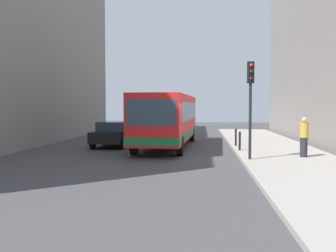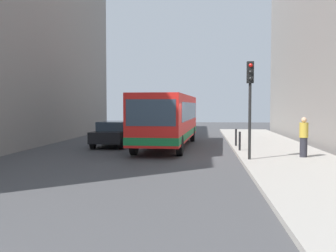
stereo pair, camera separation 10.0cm
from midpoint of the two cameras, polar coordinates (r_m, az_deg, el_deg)
ground_plane at (r=19.01m, az=0.37°, el=-4.35°), size 80.00×80.00×0.00m
sidewalk at (r=19.32m, az=16.58°, el=-4.13°), size 4.40×40.00×0.15m
bus at (r=23.13m, az=0.14°, el=1.23°), size 3.07×11.13×3.00m
car_beside_bus at (r=23.82m, az=-7.62°, el=-1.02°), size 1.98×4.46×1.48m
car_behind_bus at (r=35.03m, az=0.82°, el=0.25°), size 1.93×4.43×1.48m
traffic_light at (r=16.98m, az=11.88°, el=4.88°), size 0.28×0.33×4.10m
bollard_near at (r=20.43m, az=10.41°, el=-2.13°), size 0.11×0.11×0.95m
bollard_mid at (r=22.74m, az=9.87°, el=-1.62°), size 0.11×0.11×0.95m
pedestrian_near_signal at (r=18.43m, az=19.07°, el=-1.52°), size 0.38×0.38×1.76m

